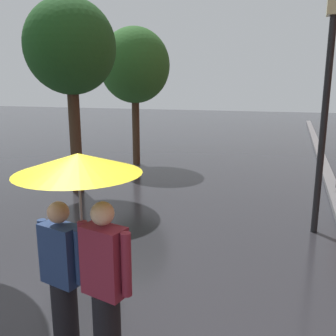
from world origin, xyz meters
The scene contains 5 objects.
kerb_strip centered at (3.20, 10.00, 0.06)m, with size 0.30×36.00×0.12m, color slate.
street_tree_1 centered at (-3.17, 5.37, 3.61)m, with size 2.21×2.21×4.81m.
street_tree_2 centered at (-3.15, 9.12, 3.39)m, with size 2.38×2.38×4.68m.
couple_under_umbrella centered at (0.31, 0.13, 1.42)m, with size 1.14×1.14×2.13m.
street_lamp_post centered at (2.60, 4.46, 2.46)m, with size 0.24×0.24×4.19m.
Camera 1 is at (2.08, -2.57, 2.70)m, focal length 38.77 mm.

